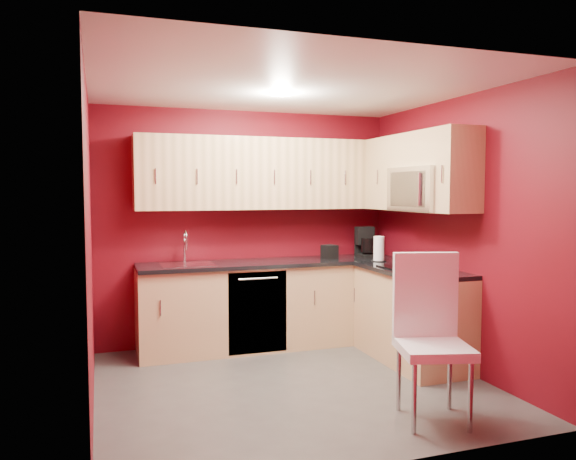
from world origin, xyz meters
TOP-DOWN VIEW (x-y plane):
  - floor at (0.00, 0.00)m, footprint 3.20×3.20m
  - ceiling at (0.00, 0.00)m, footprint 3.20×3.20m
  - wall_back at (0.00, 1.50)m, footprint 3.20×0.00m
  - wall_front at (0.00, -1.50)m, footprint 3.20×0.00m
  - wall_left at (-1.60, 0.00)m, footprint 0.00×3.00m
  - wall_right at (1.60, 0.00)m, footprint 0.00×3.00m
  - base_cabinets_back at (0.20, 1.20)m, footprint 2.80×0.60m
  - base_cabinets_right at (1.30, 0.25)m, footprint 0.60×1.30m
  - countertop_back at (0.20, 1.19)m, footprint 2.80×0.63m
  - countertop_right at (1.29, 0.23)m, footprint 0.63×1.27m
  - upper_cabinets_back at (0.20, 1.32)m, footprint 2.80×0.35m
  - upper_cabinets_right at (1.42, 0.44)m, footprint 0.35×1.55m
  - microwave at (1.39, 0.20)m, footprint 0.42×0.76m
  - cooktop at (1.28, 0.20)m, footprint 0.50×0.55m
  - sink at (-0.70, 1.20)m, footprint 0.52×0.42m
  - dishwasher_front at (-0.05, 0.91)m, footprint 0.60×0.02m
  - downlight at (0.00, 0.30)m, footprint 0.20×0.20m
  - coffee_maker at (1.30, 1.20)m, footprint 0.20×0.27m
  - napkin_holder at (0.82, 1.15)m, footprint 0.17×0.17m
  - paper_towel at (1.23, 0.80)m, footprint 0.20×0.20m
  - dining_chair at (0.70, -1.04)m, footprint 0.60×0.61m

SIDE VIEW (x-z plane):
  - floor at x=0.00m, z-range 0.00..0.00m
  - base_cabinets_back at x=0.20m, z-range 0.00..0.87m
  - base_cabinets_right at x=1.30m, z-range 0.00..0.87m
  - dishwasher_front at x=-0.05m, z-range 0.03..0.84m
  - dining_chair at x=0.70m, z-range 0.00..1.19m
  - countertop_back at x=0.20m, z-range 0.87..0.91m
  - countertop_right at x=1.29m, z-range 0.87..0.91m
  - cooktop at x=1.28m, z-range 0.91..0.92m
  - sink at x=-0.70m, z-range 0.77..1.12m
  - napkin_holder at x=0.82m, z-range 0.91..1.06m
  - paper_towel at x=1.23m, z-range 0.91..1.17m
  - coffee_maker at x=1.30m, z-range 0.91..1.24m
  - wall_back at x=0.00m, z-range -0.35..2.85m
  - wall_front at x=0.00m, z-range -0.35..2.85m
  - wall_left at x=-1.60m, z-range -0.25..2.75m
  - wall_right at x=1.60m, z-range -0.25..2.75m
  - microwave at x=1.39m, z-range 1.45..1.87m
  - upper_cabinets_back at x=0.20m, z-range 1.45..2.20m
  - upper_cabinets_right at x=1.42m, z-range 1.51..2.26m
  - downlight at x=0.00m, z-range 2.48..2.49m
  - ceiling at x=0.00m, z-range 2.50..2.50m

